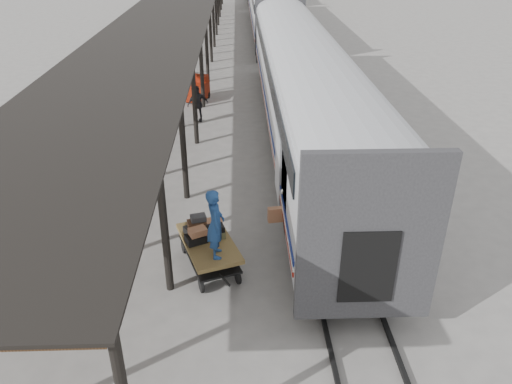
{
  "coord_description": "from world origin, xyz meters",
  "views": [
    {
      "loc": [
        0.54,
        -12.45,
        8.39
      ],
      "look_at": [
        0.98,
        0.12,
        1.7
      ],
      "focal_mm": 35.0,
      "sensor_mm": 36.0,
      "label": 1
    }
  ],
  "objects": [
    {
      "name": "canopy",
      "position": [
        -3.4,
        24.0,
        4.0
      ],
      "size": [
        4.9,
        64.3,
        4.15
      ],
      "color": "#422B19",
      "rests_on": "ground"
    },
    {
      "name": "ground",
      "position": [
        0.0,
        0.0,
        0.0
      ],
      "size": [
        160.0,
        160.0,
        0.0
      ],
      "primitive_type": "plane",
      "color": "slate",
      "rests_on": "ground"
    },
    {
      "name": "baggage_cart",
      "position": [
        -0.36,
        -1.09,
        0.65
      ],
      "size": [
        1.97,
        2.68,
        0.86
      ],
      "rotation": [
        0.0,
        0.0,
        0.33
      ],
      "color": "brown",
      "rests_on": "ground"
    },
    {
      "name": "rails",
      "position": [
        3.2,
        34.0,
        0.06
      ],
      "size": [
        1.54,
        150.0,
        0.12
      ],
      "color": "black",
      "rests_on": "ground"
    },
    {
      "name": "train",
      "position": [
        3.19,
        33.79,
        2.69
      ],
      "size": [
        3.45,
        76.01,
        4.01
      ],
      "color": "silver",
      "rests_on": "ground"
    },
    {
      "name": "suitcase_stack",
      "position": [
        -0.51,
        -0.79,
        1.05
      ],
      "size": [
        1.21,
        1.29,
        0.57
      ],
      "rotation": [
        0.0,
        0.0,
        0.33
      ],
      "color": "#333436",
      "rests_on": "baggage_cart"
    },
    {
      "name": "pedestrian",
      "position": [
        -1.45,
        10.7,
        0.89
      ],
      "size": [
        1.13,
        0.82,
        1.79
      ],
      "primitive_type": "imported",
      "rotation": [
        0.0,
        0.0,
        3.56
      ],
      "color": "black",
      "rests_on": "ground"
    },
    {
      "name": "luggage_tug",
      "position": [
        -1.69,
        14.16,
        0.6
      ],
      "size": [
        1.27,
        1.66,
        1.3
      ],
      "rotation": [
        0.0,
        0.0,
        -0.28
      ],
      "color": "maroon",
      "rests_on": "ground"
    },
    {
      "name": "porter",
      "position": [
        -0.11,
        -1.74,
        1.81
      ],
      "size": [
        0.51,
        0.72,
        1.89
      ],
      "primitive_type": "imported",
      "rotation": [
        0.0,
        0.0,
        1.65
      ],
      "color": "navy",
      "rests_on": "baggage_cart"
    }
  ]
}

